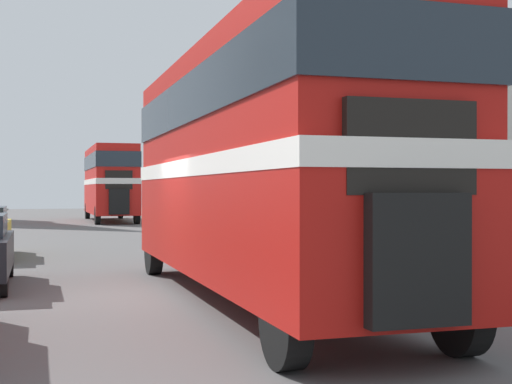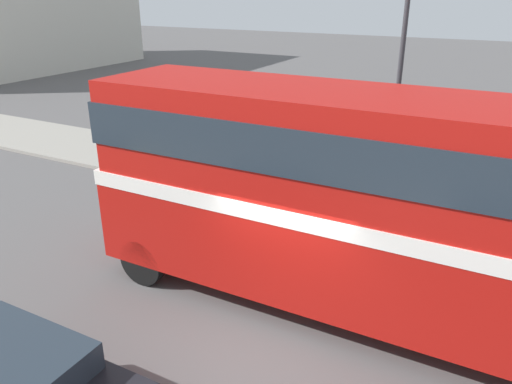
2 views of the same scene
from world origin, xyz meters
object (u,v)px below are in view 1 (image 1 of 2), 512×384
(double_decker_bus, at_px, (256,155))
(street_lamp, at_px, (452,86))
(bus_distant, at_px, (110,178))
(pedestrian_walking, at_px, (396,222))

(double_decker_bus, bearing_deg, street_lamp, 9.29)
(double_decker_bus, relative_size, bus_distant, 1.08)
(street_lamp, bearing_deg, pedestrian_walking, 73.68)
(bus_distant, bearing_deg, double_decker_bus, -91.10)
(bus_distant, relative_size, pedestrian_walking, 6.36)
(double_decker_bus, bearing_deg, pedestrian_walking, 45.21)
(street_lamp, bearing_deg, double_decker_bus, -170.71)
(double_decker_bus, distance_m, bus_distant, 31.98)
(street_lamp, bearing_deg, bus_distant, 96.68)
(double_decker_bus, height_order, street_lamp, street_lamp)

